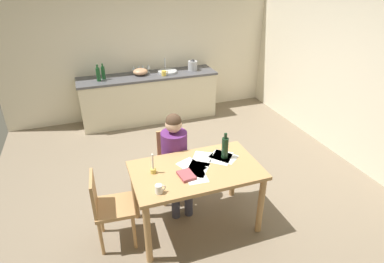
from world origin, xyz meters
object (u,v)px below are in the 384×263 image
chair_at_table (173,161)px  wine_glass_by_kettle (143,67)px  bottle_oil (98,74)px  wine_glass_back_left (139,68)px  bottle_vinegar (103,73)px  mixing_bowl (140,72)px  candlestick (153,168)px  wine_bottle_on_table (225,147)px  book_magazine (186,175)px  sink_unit (167,72)px  stovetop_kettle (193,65)px  person_seated (176,155)px  chair_side_empty (108,206)px  coffee_mug (159,189)px  wine_glass_back_right (134,68)px  teacup_on_counter (164,73)px  dining_table (196,178)px  wine_glass_near_sink (148,67)px

chair_at_table → wine_glass_by_kettle: (0.17, 2.55, 0.51)m
bottle_oil → wine_glass_back_left: 0.79m
bottle_vinegar → mixing_bowl: bearing=3.0°
candlestick → wine_bottle_on_table: bearing=1.8°
wine_glass_by_kettle → wine_glass_back_left: (-0.08, 0.00, 0.00)m
candlestick → bottle_oil: size_ratio=0.78×
book_magazine → sink_unit: size_ratio=0.54×
stovetop_kettle → person_seated: bearing=-113.9°
sink_unit → bottle_vinegar: size_ratio=1.26×
chair_side_empty → coffee_mug: (0.48, -0.32, 0.33)m
chair_at_table → wine_bottle_on_table: wine_bottle_on_table is taller
candlestick → wine_glass_back_right: 3.14m
bottle_vinegar → teacup_on_counter: bearing=-8.4°
sink_unit → stovetop_kettle: (0.51, -0.00, 0.08)m
coffee_mug → teacup_on_counter: bearing=74.0°
chair_at_table → mixing_bowl: 2.49m
candlestick → bottle_oil: (-0.28, 2.90, 0.19)m
chair_side_empty → coffee_mug: size_ratio=8.15×
book_magazine → bottle_oil: size_ratio=0.66×
candlestick → teacup_on_counter: 2.95m
dining_table → teacup_on_counter: teacup_on_counter is taller
wine_bottle_on_table → mixing_bowl: bearing=96.8°
mixing_bowl → book_magazine: bearing=-93.1°
teacup_on_counter → wine_glass_back_left: bearing=143.9°
wine_bottle_on_table → wine_glass_near_sink: (-0.18, 3.09, 0.10)m
bottle_oil → bottle_vinegar: bearing=37.5°
person_seated → mixing_bowl: (0.11, 2.59, 0.28)m
dining_table → wine_bottle_on_table: 0.47m
wine_bottle_on_table → bottle_vinegar: (-1.03, 2.95, 0.11)m
bottle_oil → bottle_vinegar: 0.12m
bottle_vinegar → stovetop_kettle: size_ratio=1.30×
dining_table → wine_glass_back_left: wine_glass_back_left is taller
sink_unit → teacup_on_counter: bearing=-124.6°
wine_bottle_on_table → wine_glass_back_right: wine_bottle_on_table is taller
sink_unit → bottle_oil: bearing=-177.0°
coffee_mug → wine_glass_back_left: bearing=81.8°
wine_bottle_on_table → stovetop_kettle: (0.67, 2.94, 0.09)m
dining_table → book_magazine: bearing=-146.2°
bottle_vinegar → wine_glass_near_sink: size_ratio=1.85×
person_seated → stovetop_kettle: bearing=66.1°
chair_side_empty → wine_glass_back_right: size_ratio=5.66×
book_magazine → mixing_bowl: 3.20m
wine_bottle_on_table → bottle_vinegar: bearing=109.2°
dining_table → wine_glass_back_right: wine_glass_back_right is taller
chair_side_empty → mixing_bowl: (0.98, 3.03, 0.47)m
bottle_vinegar → wine_glass_by_kettle: size_ratio=1.85×
bottle_vinegar → wine_glass_back_right: 0.59m
sink_unit → bottle_oil: bottle_oil is taller
wine_bottle_on_table → stovetop_kettle: 3.02m
wine_bottle_on_table → bottle_oil: bottle_oil is taller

